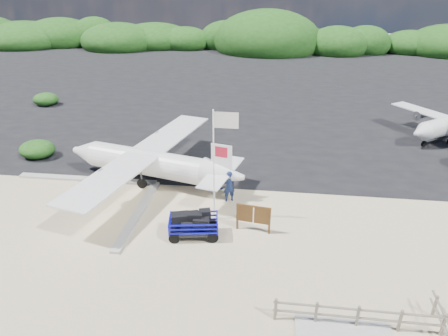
% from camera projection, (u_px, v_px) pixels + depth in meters
% --- Properties ---
extents(ground, '(160.00, 160.00, 0.00)m').
position_uv_depth(ground, '(216.00, 236.00, 20.00)').
color(ground, beige).
extents(asphalt_apron, '(90.00, 50.00, 0.04)m').
position_uv_depth(asphalt_apron, '(252.00, 86.00, 46.76)').
color(asphalt_apron, '#B2B2B2').
rests_on(asphalt_apron, ground).
extents(lagoon, '(9.00, 7.00, 0.40)m').
position_uv_depth(lagoon, '(60.00, 209.00, 22.33)').
color(lagoon, '#B2B2B2').
rests_on(lagoon, ground).
extents(vegetation_band, '(124.00, 8.00, 4.40)m').
position_uv_depth(vegetation_band, '(261.00, 50.00, 69.07)').
color(vegetation_band, '#B2B2B2').
rests_on(vegetation_band, ground).
extents(fence, '(6.40, 2.00, 1.10)m').
position_uv_depth(fence, '(356.00, 327.00, 14.87)').
color(fence, '#B2B2B2').
rests_on(fence, ground).
extents(baggage_cart, '(2.82, 1.89, 1.31)m').
position_uv_depth(baggage_cart, '(194.00, 236.00, 20.02)').
color(baggage_cart, '#0C0EBD').
rests_on(baggage_cart, ground).
extents(flagpole, '(1.23, 0.53, 6.10)m').
position_uv_depth(flagpole, '(214.00, 218.00, 21.46)').
color(flagpole, white).
rests_on(flagpole, ground).
extents(signboard, '(1.88, 0.45, 1.54)m').
position_uv_depth(signboard, '(253.00, 231.00, 20.41)').
color(signboard, brown).
rests_on(signboard, ground).
extents(crew_a, '(0.82, 0.70, 1.90)m').
position_uv_depth(crew_a, '(229.00, 186.00, 22.74)').
color(crew_a, '#111D42').
rests_on(crew_a, ground).
extents(crew_b, '(0.85, 0.71, 1.59)m').
position_uv_depth(crew_b, '(218.00, 176.00, 24.18)').
color(crew_b, '#111D42').
rests_on(crew_b, ground).
extents(aircraft_large, '(17.15, 17.15, 4.24)m').
position_uv_depth(aircraft_large, '(438.00, 110.00, 38.47)').
color(aircraft_large, '#B2B2B2').
rests_on(aircraft_large, ground).
extents(aircraft_small, '(11.03, 11.03, 2.84)m').
position_uv_depth(aircraft_small, '(135.00, 79.00, 50.21)').
color(aircraft_small, '#B2B2B2').
rests_on(aircraft_small, ground).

